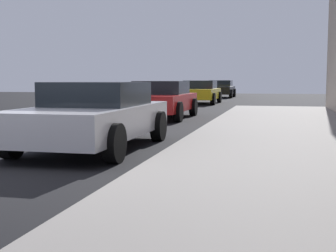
% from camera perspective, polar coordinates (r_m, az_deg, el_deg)
% --- Properties ---
extents(sidewalk, '(4.00, 32.00, 0.15)m').
position_cam_1_polar(sidewalk, '(5.33, 14.83, -7.93)').
color(sidewalk, gray).
rests_on(sidewalk, ground_plane).
extents(car_silver, '(2.03, 4.36, 1.27)m').
position_cam_1_polar(car_silver, '(8.99, -8.94, 1.37)').
color(car_silver, '#B7B7BF').
rests_on(car_silver, ground_plane).
extents(car_red, '(2.05, 4.16, 1.27)m').
position_cam_1_polar(car_red, '(16.00, -0.92, 3.30)').
color(car_red, red).
rests_on(car_red, ground_plane).
extents(car_yellow, '(2.05, 4.14, 1.27)m').
position_cam_1_polar(car_yellow, '(25.85, 3.93, 4.20)').
color(car_yellow, yellow).
rests_on(car_yellow, ground_plane).
extents(car_black, '(1.98, 4.01, 1.27)m').
position_cam_1_polar(car_black, '(34.95, 6.49, 4.55)').
color(car_black, black).
rests_on(car_black, ground_plane).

